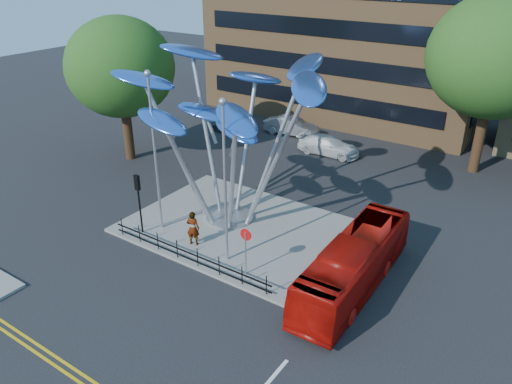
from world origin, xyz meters
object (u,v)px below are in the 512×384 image
Objects in this scene: tree_right at (496,56)px; pedestrian at (193,228)px; parked_car_right at (329,146)px; leaf_sculpture at (228,104)px; red_bus at (354,264)px; tree_left at (120,68)px; parked_car_mid at (291,126)px; street_lamp_right at (225,169)px; traffic_light_island at (138,192)px; no_entry_sign_island at (246,244)px; parked_car_left at (232,125)px; street_lamp_left at (154,140)px.

tree_right reaches higher than pedestrian.
pedestrian is 16.02m from parked_car_right.
red_bus is at bearing -13.71° from leaf_sculpture.
tree_left is at bearing 164.45° from leaf_sculpture.
leaf_sculpture is 6.76m from pedestrian.
parked_car_mid is (7.28, 11.46, -6.03)m from tree_left.
pedestrian is at bearing 177.69° from parked_car_right.
pedestrian is 0.40× the size of parked_car_right.
street_lamp_right is at bearing -55.09° from leaf_sculpture.
traffic_light_island is at bearing -174.81° from street_lamp_right.
pedestrian is (3.17, 0.64, -1.50)m from traffic_light_island.
no_entry_sign_island is (4.07, -4.16, -5.06)m from leaf_sculpture.
tree_left reaches higher than no_entry_sign_island.
parked_car_right reaches higher than parked_car_left.
traffic_light_island is at bearing -123.69° from tree_right.
tree_left is at bearing 154.23° from street_lamp_right.
tree_left is at bearing -151.39° from tree_right.
street_lamp_left is 1.83× the size of parked_car_right.
tree_right reaches higher than parked_car_mid.
leaf_sculpture is at bearing 176.78° from parked_car_right.
tree_right is at bearing -92.55° from parked_car_mid.
parked_car_right is at bearing -164.13° from tree_right.
parked_car_left is (-6.72, 15.59, -4.72)m from street_lamp_left.
red_bus is 2.45× the size of parked_car_left.
tree_right reaches higher than red_bus.
no_entry_sign_island is at bearing -169.41° from parked_car_right.
parked_car_mid is at bearing 114.72° from no_entry_sign_island.
street_lamp_right reaches higher than parked_car_left.
street_lamp_left reaches higher than no_entry_sign_island.
red_bus is 1.91× the size of parked_car_right.
red_bus is (6.10, 1.57, -3.81)m from street_lamp_right.
tree_right reaches higher than tree_left.
street_lamp_right is at bearing -25.77° from tree_left.
street_lamp_left is 16.52m from parked_car_right.
leaf_sculpture reaches higher than pedestrian.
no_entry_sign_island is at bearing -159.95° from parked_car_mid.
leaf_sculpture is 4.28m from street_lamp_left.
street_lamp_right reaches higher than parked_car_mid.
parked_car_right is (-8.62, 14.59, -0.58)m from red_bus.
tree_right reaches higher than parked_car_right.
parked_car_left is (-11.72, 16.09, -4.45)m from street_lamp_right.
red_bus is at bearing -14.78° from tree_left.
street_lamp_left is 4.56× the size of pedestrian.
traffic_light_island is at bearing 166.86° from parked_car_right.
tree_left is 15.08m from pedestrian.
street_lamp_left is 7.47m from no_entry_sign_island.
no_entry_sign_island is 0.51× the size of parked_car_right.
street_lamp_right is at bearing -143.41° from parked_car_left.
tree_right is 21.31m from no_entry_sign_island.
tree_right is 0.95× the size of leaf_sculpture.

